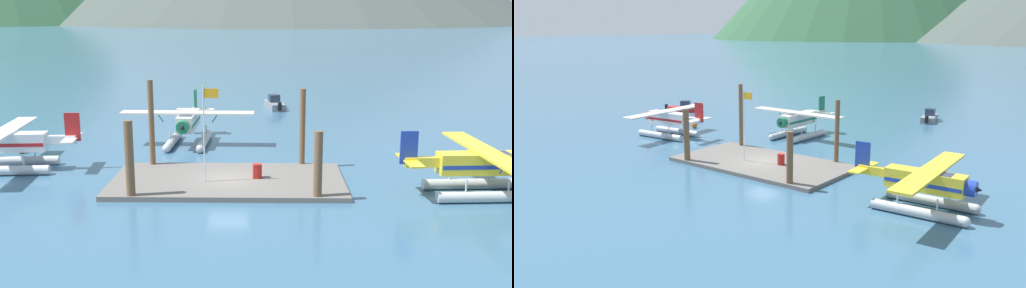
% 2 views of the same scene
% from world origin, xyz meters
% --- Properties ---
extents(ground_plane, '(1200.00, 1200.00, 0.00)m').
position_xyz_m(ground_plane, '(0.00, 0.00, 0.00)').
color(ground_plane, '#38607F').
extents(dock_platform, '(14.25, 7.58, 0.30)m').
position_xyz_m(dock_platform, '(0.00, 0.00, 0.15)').
color(dock_platform, '#66605B').
rests_on(dock_platform, ground).
extents(piling_near_left, '(0.50, 0.50, 4.57)m').
position_xyz_m(piling_near_left, '(-5.23, -3.44, 2.29)').
color(piling_near_left, brown).
rests_on(piling_near_left, ground).
extents(piling_near_right, '(0.48, 0.48, 4.01)m').
position_xyz_m(piling_near_right, '(5.23, -3.38, 2.00)').
color(piling_near_right, brown).
rests_on(piling_near_right, ground).
extents(piling_far_left, '(0.38, 0.38, 6.00)m').
position_xyz_m(piling_far_left, '(-5.29, 3.39, 3.00)').
color(piling_far_left, brown).
rests_on(piling_far_left, ground).
extents(piling_far_right, '(0.38, 0.38, 5.39)m').
position_xyz_m(piling_far_right, '(4.77, 3.73, 2.70)').
color(piling_far_right, brown).
rests_on(piling_far_right, ground).
extents(flagpole, '(0.95, 0.10, 5.84)m').
position_xyz_m(flagpole, '(-1.23, -0.70, 3.95)').
color(flagpole, silver).
rests_on(flagpole, dock_platform).
extents(fuel_drum, '(0.62, 0.62, 0.88)m').
position_xyz_m(fuel_drum, '(1.80, 0.16, 0.74)').
color(fuel_drum, '#AD1E19').
rests_on(fuel_drum, dock_platform).
extents(mooring_buoy, '(0.70, 0.70, 0.70)m').
position_xyz_m(mooring_buoy, '(-15.94, 7.52, 0.35)').
color(mooring_buoy, orange).
rests_on(mooring_buoy, ground).
extents(seaplane_yellow_stbd_aft, '(7.98, 10.47, 3.84)m').
position_xyz_m(seaplane_yellow_stbd_aft, '(14.59, -2.22, 1.58)').
color(seaplane_yellow_stbd_aft, '#B7BABF').
rests_on(seaplane_yellow_stbd_aft, ground).
extents(seaplane_cream_bow_left, '(10.43, 7.98, 3.84)m').
position_xyz_m(seaplane_cream_bow_left, '(-3.80, 10.51, 1.58)').
color(seaplane_cream_bow_left, '#B7BABF').
rests_on(seaplane_cream_bow_left, ground).
extents(seaplane_white_port_fwd, '(7.97, 10.48, 3.84)m').
position_xyz_m(seaplane_white_port_fwd, '(-14.66, 2.72, 1.58)').
color(seaplane_white_port_fwd, '#B7BABF').
rests_on(seaplane_white_port_fwd, ground).
extents(boat_red_open_west, '(4.26, 3.72, 1.50)m').
position_xyz_m(boat_red_open_west, '(-25.23, 14.52, 0.49)').
color(boat_red_open_west, '#B2231E').
rests_on(boat_red_open_west, ground).
extents(boat_grey_open_north, '(2.39, 4.82, 1.50)m').
position_xyz_m(boat_grey_open_north, '(3.21, 28.05, 0.49)').
color(boat_grey_open_north, gray).
rests_on(boat_grey_open_north, ground).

